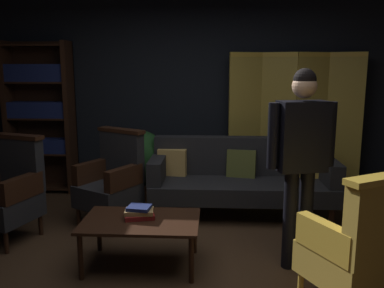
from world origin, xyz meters
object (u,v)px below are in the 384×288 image
at_px(armchair_wing_left, 8,191).
at_px(book_tan_leather, 139,211).
at_px(armchair_gilt_accent, 358,247).
at_px(potted_plant, 142,161).
at_px(folding_screen, 294,123).
at_px(armchair_wing_right, 112,180).
at_px(velvet_couch, 242,176).
at_px(coffee_table, 141,225).
at_px(standing_figure, 301,151).
at_px(bookshelf, 40,114).
at_px(book_navy_cloth, 139,208).
at_px(book_red_leather, 139,216).

distance_m(armchair_wing_left, book_tan_leather, 1.48).
bearing_deg(armchair_gilt_accent, potted_plant, 129.32).
xyz_separation_m(folding_screen, book_tan_leather, (-1.70, -2.10, -0.51)).
distance_m(armchair_wing_right, book_tan_leather, 1.04).
relative_size(velvet_couch, coffee_table, 2.12).
xyz_separation_m(armchair_wing_left, armchair_wing_right, (0.94, 0.46, 0.00)).
bearing_deg(armchair_wing_right, standing_figure, -26.61).
relative_size(armchair_gilt_accent, potted_plant, 1.14).
relative_size(bookshelf, book_navy_cloth, 10.68).
bearing_deg(armchair_wing_left, book_navy_cloth, -18.34).
distance_m(bookshelf, coffee_table, 2.83).
height_order(bookshelf, armchair_gilt_accent, bookshelf).
distance_m(folding_screen, armchair_wing_right, 2.52).
bearing_deg(armchair_gilt_accent, bookshelf, 141.18).
bearing_deg(book_tan_leather, bookshelf, 129.86).
relative_size(folding_screen, book_navy_cloth, 9.90).
bearing_deg(book_navy_cloth, armchair_wing_left, 161.66).
height_order(standing_figure, potted_plant, standing_figure).
bearing_deg(armchair_wing_left, bookshelf, 101.35).
distance_m(armchair_gilt_accent, armchair_wing_right, 2.64).
bearing_deg(velvet_couch, book_tan_leather, -126.15).
xyz_separation_m(bookshelf, armchair_wing_right, (1.26, -1.14, -0.60)).
distance_m(velvet_couch, book_navy_cloth, 1.65).
height_order(armchair_wing_right, book_tan_leather, armchair_wing_right).
bearing_deg(coffee_table, armchair_wing_left, 160.33).
xyz_separation_m(potted_plant, book_navy_cloth, (0.27, -1.69, -0.02)).
bearing_deg(book_navy_cloth, armchair_gilt_accent, -21.40).
xyz_separation_m(coffee_table, armchair_wing_left, (-1.43, 0.51, 0.12)).
distance_m(velvet_couch, book_red_leather, 1.65).
height_order(bookshelf, velvet_couch, bookshelf).
bearing_deg(bookshelf, armchair_wing_right, -42.15).
relative_size(velvet_couch, book_tan_leather, 8.72).
height_order(coffee_table, armchair_gilt_accent, armchair_gilt_accent).
xyz_separation_m(velvet_couch, book_tan_leather, (-0.97, -1.33, 0.02)).
bearing_deg(armchair_gilt_accent, armchair_wing_right, 143.32).
relative_size(folding_screen, bookshelf, 0.93).
relative_size(folding_screen, velvet_couch, 0.90).
height_order(velvet_couch, standing_figure, standing_figure).
bearing_deg(book_tan_leather, armchair_wing_left, 161.66).
xyz_separation_m(folding_screen, book_navy_cloth, (-1.70, -2.10, -0.47)).
relative_size(book_red_leather, book_tan_leather, 1.04).
xyz_separation_m(velvet_couch, book_navy_cloth, (-0.97, -1.33, 0.06)).
height_order(armchair_wing_left, book_navy_cloth, armchair_wing_left).
bearing_deg(armchair_wing_right, book_tan_leather, -63.20).
relative_size(armchair_wing_left, potted_plant, 1.14).
bearing_deg(folding_screen, armchair_wing_left, -152.32).
distance_m(bookshelf, armchair_wing_left, 1.74).
xyz_separation_m(armchair_wing_right, book_red_leather, (0.47, -0.93, -0.05)).
bearing_deg(book_tan_leather, standing_figure, 0.52).
bearing_deg(book_red_leather, armchair_gilt_accent, -21.40).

